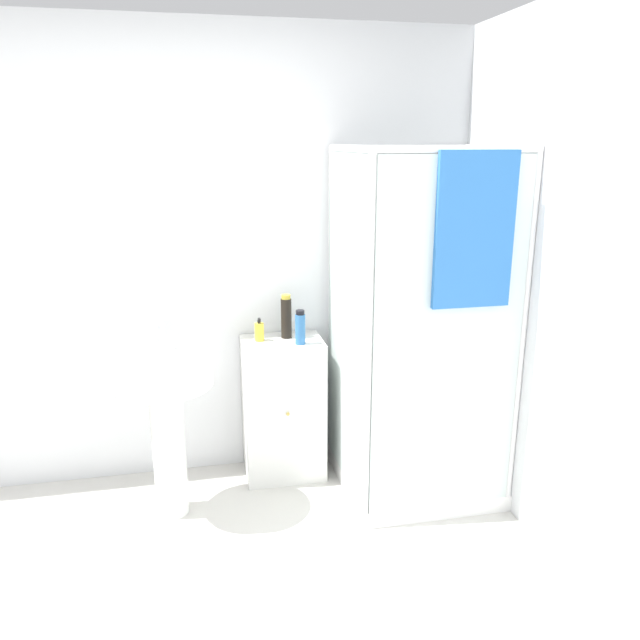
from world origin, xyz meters
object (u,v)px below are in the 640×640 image
Objects in this scene: shampoo_bottle_blue at (300,328)px; soap_dispenser at (259,332)px; shampoo_bottle_tall_black at (286,317)px; sink at (165,401)px.

soap_dispenser is at bearing 154.16° from shampoo_bottle_blue.
sink is at bearing -153.85° from shampoo_bottle_tall_black.
soap_dispenser is (0.52, 0.30, 0.24)m from sink.
shampoo_bottle_tall_black is at bearing 26.15° from sink.
shampoo_bottle_tall_black reaches higher than shampoo_bottle_blue.
sink is 0.80m from shampoo_bottle_blue.
sink is 7.53× the size of soap_dispenser.
shampoo_bottle_tall_black is (0.16, 0.03, 0.07)m from soap_dispenser.
shampoo_bottle_blue is (0.21, -0.10, 0.04)m from soap_dispenser.
sink is at bearing -149.52° from soap_dispenser.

